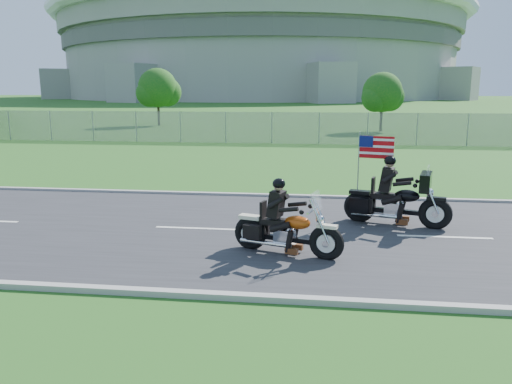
# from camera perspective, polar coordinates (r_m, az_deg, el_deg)

# --- Properties ---
(ground) EXTENTS (420.00, 420.00, 0.00)m
(ground) POSITION_cam_1_polar(r_m,az_deg,el_deg) (12.41, 2.44, -4.68)
(ground) COLOR #265C1C
(ground) RESTS_ON ground
(road) EXTENTS (120.00, 8.00, 0.04)m
(road) POSITION_cam_1_polar(r_m,az_deg,el_deg) (12.41, 2.44, -4.59)
(road) COLOR #28282B
(road) RESTS_ON ground
(curb_north) EXTENTS (120.00, 0.18, 0.12)m
(curb_north) POSITION_cam_1_polar(r_m,az_deg,el_deg) (16.32, 3.61, -0.48)
(curb_north) COLOR #9E9B93
(curb_north) RESTS_ON ground
(curb_south) EXTENTS (120.00, 0.18, 0.12)m
(curb_south) POSITION_cam_1_polar(r_m,az_deg,el_deg) (8.61, 0.18, -12.02)
(curb_south) COLOR #9E9B93
(curb_south) RESTS_ON ground
(fence) EXTENTS (60.00, 0.03, 2.00)m
(fence) POSITION_cam_1_polar(r_m,az_deg,el_deg) (32.51, -3.49, 7.38)
(fence) COLOR gray
(fence) RESTS_ON ground
(stadium) EXTENTS (140.40, 140.40, 29.20)m
(stadium) POSITION_cam_1_polar(r_m,az_deg,el_deg) (183.46, 0.55, 15.64)
(stadium) COLOR #A3A099
(stadium) RESTS_ON ground
(tree_fence_near) EXTENTS (3.52, 3.28, 4.75)m
(tree_fence_near) POSITION_cam_1_polar(r_m,az_deg,el_deg) (42.21, 14.29, 10.76)
(tree_fence_near) COLOR #382316
(tree_fence_near) RESTS_ON ground
(tree_fence_mid) EXTENTS (3.96, 3.69, 5.30)m
(tree_fence_mid) POSITION_cam_1_polar(r_m,az_deg,el_deg) (48.26, -11.10, 11.39)
(tree_fence_mid) COLOR #382316
(tree_fence_mid) RESTS_ON ground
(motorcycle_lead) EXTENTS (2.43, 1.08, 1.68)m
(motorcycle_lead) POSITION_cam_1_polar(r_m,az_deg,el_deg) (10.68, 3.39, -4.49)
(motorcycle_lead) COLOR black
(motorcycle_lead) RESTS_ON ground
(motorcycle_follow) EXTENTS (2.69, 1.23, 2.29)m
(motorcycle_follow) POSITION_cam_1_polar(r_m,az_deg,el_deg) (13.35, 15.74, -1.17)
(motorcycle_follow) COLOR black
(motorcycle_follow) RESTS_ON ground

